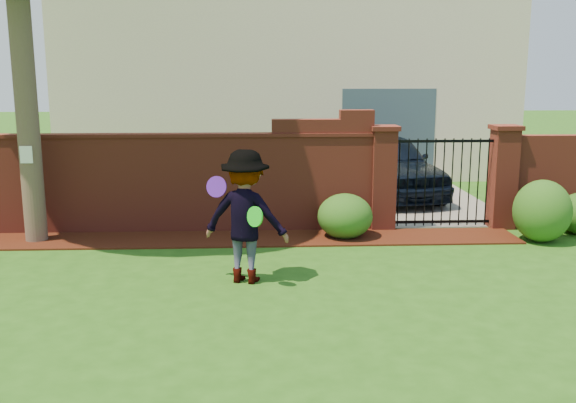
{
  "coord_description": "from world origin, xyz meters",
  "views": [
    {
      "loc": [
        0.14,
        -7.34,
        2.82
      ],
      "look_at": [
        0.56,
        1.4,
        1.05
      ],
      "focal_mm": 40.15,
      "sensor_mm": 36.0,
      "label": 1
    }
  ],
  "objects_px": {
    "frisbee_green": "(255,217)",
    "frisbee_purple": "(217,187)",
    "car": "(388,166)",
    "man": "(244,217)"
  },
  "relations": [
    {
      "from": "frisbee_green",
      "to": "frisbee_purple",
      "type": "bearing_deg",
      "value": 147.77
    },
    {
      "from": "frisbee_purple",
      "to": "frisbee_green",
      "type": "relative_size",
      "value": 1.06
    },
    {
      "from": "car",
      "to": "man",
      "type": "distance_m",
      "value": 6.67
    },
    {
      "from": "car",
      "to": "frisbee_green",
      "type": "distance_m",
      "value": 6.88
    },
    {
      "from": "car",
      "to": "man",
      "type": "relative_size",
      "value": 2.38
    },
    {
      "from": "frisbee_purple",
      "to": "frisbee_green",
      "type": "distance_m",
      "value": 0.69
    },
    {
      "from": "car",
      "to": "frisbee_purple",
      "type": "xyz_separation_m",
      "value": [
        -3.51,
        -5.87,
        0.59
      ]
    },
    {
      "from": "man",
      "to": "frisbee_green",
      "type": "height_order",
      "value": "man"
    },
    {
      "from": "car",
      "to": "frisbee_green",
      "type": "relative_size",
      "value": 16.02
    },
    {
      "from": "frisbee_purple",
      "to": "frisbee_green",
      "type": "bearing_deg",
      "value": -32.23
    }
  ]
}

